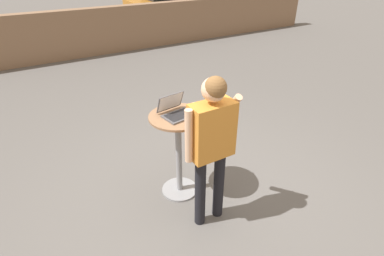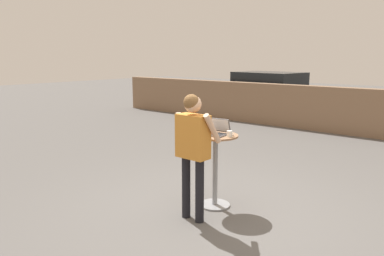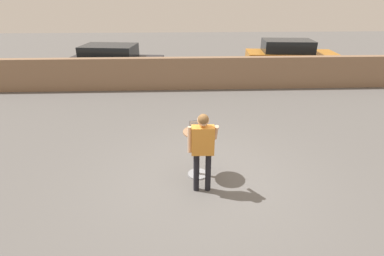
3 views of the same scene
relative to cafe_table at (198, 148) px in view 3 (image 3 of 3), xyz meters
name	(u,v)px [view 3 (image 3 of 3)]	position (x,y,z in m)	size (l,w,h in m)	color
ground_plane	(206,180)	(0.16, -0.22, -0.64)	(50.00, 50.00, 0.00)	#5B5956
pavement_kerb	(192,73)	(0.16, 6.27, -0.02)	(17.54, 0.35, 1.25)	#84664C
cafe_table	(198,148)	(0.00, 0.00, 0.00)	(0.62, 0.62, 1.02)	gray
laptop	(198,129)	(-0.01, 0.02, 0.42)	(0.35, 0.34, 0.21)	#515156
coffee_mug	(209,129)	(0.22, 0.01, 0.42)	(0.10, 0.07, 0.08)	white
standing_person	(203,144)	(0.05, -0.54, 0.38)	(0.56, 0.35, 1.62)	black
parked_car_near_street	(289,58)	(4.72, 8.23, 0.17)	(4.09, 2.05, 1.60)	#B76B19
parked_car_further_down	(114,63)	(-3.16, 7.59, 0.14)	(4.17, 2.27, 1.53)	black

